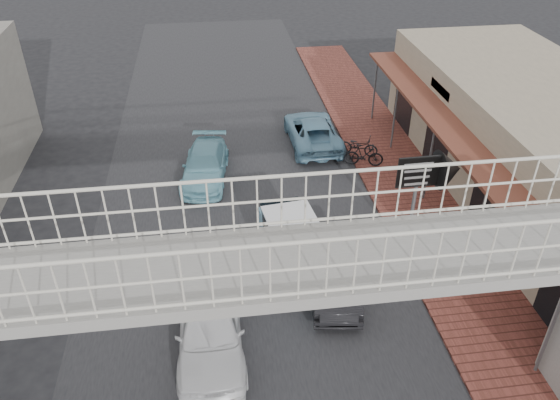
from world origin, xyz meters
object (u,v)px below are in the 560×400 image
object	(u,v)px
motorcycle_near	(358,146)
motorcycle_far	(364,155)
angkot_curb	(313,131)
angkot_far	(205,165)
angkot_van	(294,241)
white_hatchback	(210,326)
arrow_sign	(446,171)
dark_sedan	(334,271)

from	to	relation	value
motorcycle_near	motorcycle_far	distance (m)	0.90
angkot_curb	motorcycle_near	size ratio (longest dim) A/B	2.67
angkot_curb	angkot_far	bearing A→B (deg)	25.49
angkot_van	white_hatchback	bearing A→B (deg)	-140.53
angkot_far	angkot_van	distance (m)	6.43
angkot_van	motorcycle_near	distance (m)	7.76
angkot_curb	motorcycle_far	size ratio (longest dim) A/B	2.81
motorcycle_far	angkot_van	bearing A→B (deg)	162.03
white_hatchback	angkot_curb	distance (m)	11.98
motorcycle_near	motorcycle_far	bearing A→B (deg)	-155.90
white_hatchback	angkot_curb	world-z (taller)	white_hatchback
angkot_curb	motorcycle_far	world-z (taller)	angkot_curb
white_hatchback	angkot_van	xyz separation A→B (m)	(2.65, 2.81, 0.34)
motorcycle_near	angkot_van	bearing A→B (deg)	174.78
white_hatchback	arrow_sign	bearing A→B (deg)	24.74
angkot_curb	arrow_sign	world-z (taller)	arrow_sign
angkot_van	arrow_sign	world-z (taller)	arrow_sign
motorcycle_near	angkot_curb	bearing A→B (deg)	73.49
dark_sedan	motorcycle_far	bearing A→B (deg)	75.51
white_hatchback	angkot_far	world-z (taller)	white_hatchback
white_hatchback	motorcycle_near	distance (m)	11.52
white_hatchback	dark_sedan	xyz separation A→B (m)	(3.66, 1.80, -0.10)
motorcycle_near	motorcycle_far	xyz separation A→B (m)	(0.00, -0.90, 0.04)
motorcycle_far	arrow_sign	size ratio (longest dim) A/B	0.46
dark_sedan	angkot_curb	world-z (taller)	dark_sedan
motorcycle_far	motorcycle_near	bearing A→B (deg)	14.98
white_hatchback	arrow_sign	xyz separation A→B (m)	(7.32, 3.28, 2.16)
motorcycle_far	arrow_sign	xyz separation A→B (m)	(0.89, -5.37, 2.32)
angkot_far	motorcycle_far	size ratio (longest dim) A/B	2.55
angkot_far	motorcycle_far	xyz separation A→B (m)	(6.40, -0.01, -0.01)
angkot_far	motorcycle_far	world-z (taller)	angkot_far
arrow_sign	angkot_curb	bearing A→B (deg)	107.34
motorcycle_far	angkot_far	bearing A→B (deg)	104.86
arrow_sign	angkot_far	bearing A→B (deg)	142.45
arrow_sign	dark_sedan	bearing A→B (deg)	-158.98
angkot_curb	angkot_far	world-z (taller)	angkot_curb
arrow_sign	angkot_van	bearing A→B (deg)	-175.26
angkot_curb	white_hatchback	bearing A→B (deg)	65.83
angkot_curb	angkot_van	world-z (taller)	angkot_van
motorcycle_far	arrow_sign	bearing A→B (deg)	-155.64
white_hatchback	motorcycle_far	xyz separation A→B (m)	(6.44, 8.65, -0.16)
dark_sedan	angkot_far	world-z (taller)	dark_sedan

